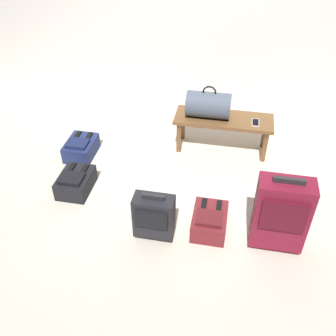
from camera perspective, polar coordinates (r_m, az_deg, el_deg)
ground_plane at (r=3.65m, az=2.47°, el=-2.93°), size 6.60×6.60×0.00m
bench at (r=4.01m, az=8.23°, el=6.68°), size 1.00×0.36×0.39m
duffel_bag_slate at (r=3.92m, az=6.03°, el=9.33°), size 0.44×0.26×0.34m
cell_phone at (r=3.95m, az=12.87°, el=6.60°), size 0.07×0.14×0.01m
suitcase_upright_burgundy at (r=3.01m, az=16.45°, el=-6.52°), size 0.40×0.23×0.70m
suitcase_small_charcoal at (r=3.04m, az=-2.12°, el=-7.14°), size 0.32×0.18×0.46m
backpack_dark at (r=3.67m, az=-13.57°, el=-2.03°), size 0.28×0.38×0.21m
backpack_maroon at (r=3.22m, az=6.19°, el=-7.83°), size 0.28×0.38×0.21m
backpack_navy at (r=4.10m, az=-12.80°, el=2.98°), size 0.28×0.38×0.21m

